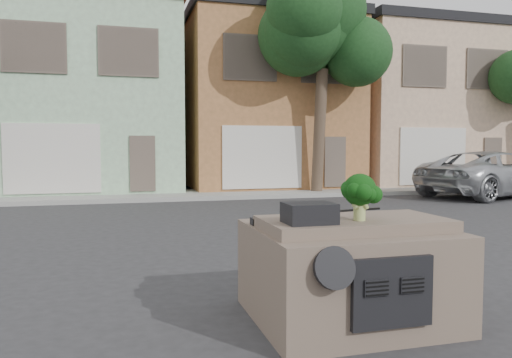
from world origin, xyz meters
name	(u,v)px	position (x,y,z in m)	size (l,w,h in m)	color
ground_plane	(267,259)	(0.00, 0.00, 0.00)	(120.00, 120.00, 0.00)	#303033
sidewalk	(186,195)	(0.00, 10.50, 0.07)	(40.00, 3.00, 0.15)	gray
townhouse_mint	(90,101)	(-3.50, 14.50, 3.77)	(7.20, 8.20, 7.55)	#A0C79F
townhouse_tan	(260,105)	(4.00, 14.50, 3.77)	(7.20, 8.20, 7.55)	#A16A3D
townhouse_beige	(403,108)	(11.50, 14.50, 3.77)	(7.20, 8.20, 7.55)	tan
silver_pickup	(493,197)	(11.03, 7.59, 0.00)	(2.79, 6.06, 1.68)	#B6B9BE
tree_near	(320,83)	(5.00, 9.80, 4.25)	(4.40, 4.00, 8.50)	#183C19
car_dashboard	(347,268)	(0.00, -3.00, 0.56)	(2.00, 1.80, 1.12)	brown
instrument_hump	(309,213)	(-0.58, -3.35, 1.22)	(0.48, 0.38, 0.20)	black
wiper_arm	(355,210)	(0.28, -2.62, 1.13)	(0.70, 0.03, 0.02)	black
broccoli	(360,196)	(-0.02, -3.31, 1.36)	(0.40, 0.40, 0.49)	black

